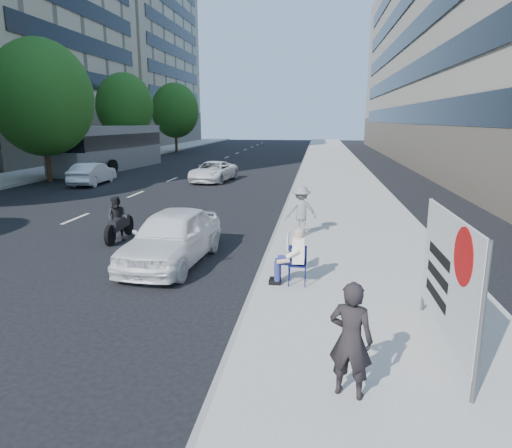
% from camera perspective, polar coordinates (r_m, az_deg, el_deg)
% --- Properties ---
extents(ground, '(160.00, 160.00, 0.00)m').
position_cam_1_polar(ground, '(9.47, -10.24, -10.70)').
color(ground, black).
rests_on(ground, ground).
extents(near_sidewalk, '(5.00, 120.00, 0.15)m').
position_cam_1_polar(near_sidewalk, '(28.50, 10.14, 5.28)').
color(near_sidewalk, '#A09D96').
rests_on(near_sidewalk, ground).
extents(far_sidewalk, '(4.50, 120.00, 0.15)m').
position_cam_1_polar(far_sidewalk, '(34.53, -26.92, 5.39)').
color(far_sidewalk, '#A09D96').
rests_on(far_sidewalk, ground).
extents(far_bldg_north, '(22.00, 28.00, 28.00)m').
position_cam_1_polar(far_bldg_north, '(78.19, -18.26, 19.82)').
color(far_bldg_north, '#BEAF8E').
rests_on(far_bldg_north, ground).
extents(near_building, '(14.00, 70.00, 20.00)m').
position_cam_1_polar(near_building, '(43.13, 28.70, 19.74)').
color(near_building, '#A0998A').
rests_on(near_building, ground).
extents(tree_far_c, '(6.00, 6.00, 8.47)m').
position_cam_1_polar(tree_far_c, '(31.01, -25.20, 14.06)').
color(tree_far_c, '#382616').
rests_on(tree_far_c, ground).
extents(tree_far_d, '(4.80, 4.80, 7.65)m').
position_cam_1_polar(tree_far_d, '(41.65, -16.08, 13.97)').
color(tree_far_d, '#382616').
rests_on(tree_far_d, ground).
extents(tree_far_e, '(5.40, 5.40, 7.89)m').
position_cam_1_polar(tree_far_e, '(54.79, -10.08, 13.78)').
color(tree_far_e, '#382616').
rests_on(tree_far_e, ground).
extents(seated_protester, '(0.83, 1.11, 1.31)m').
position_cam_1_polar(seated_protester, '(10.19, 4.61, -3.59)').
color(seated_protester, navy).
rests_on(seated_protester, near_sidewalk).
extents(jogger, '(1.14, 0.82, 1.59)m').
position_cam_1_polar(jogger, '(14.51, 5.65, 1.65)').
color(jogger, gray).
rests_on(jogger, near_sidewalk).
extents(pedestrian_woman, '(0.67, 0.54, 1.60)m').
position_cam_1_polar(pedestrian_woman, '(6.28, 11.76, -13.96)').
color(pedestrian_woman, black).
rests_on(pedestrian_woman, near_sidewalk).
extents(protest_banner, '(0.08, 3.06, 2.20)m').
position_cam_1_polar(protest_banner, '(7.77, 22.89, -5.82)').
color(protest_banner, '#4C4C4C').
rests_on(protest_banner, near_sidewalk).
extents(white_sedan_near, '(2.05, 4.42, 1.47)m').
position_cam_1_polar(white_sedan_near, '(12.30, -10.47, -1.57)').
color(white_sedan_near, white).
rests_on(white_sedan_near, ground).
extents(white_sedan_mid, '(1.57, 4.01, 1.30)m').
position_cam_1_polar(white_sedan_mid, '(28.81, -19.77, 5.96)').
color(white_sedan_mid, white).
rests_on(white_sedan_mid, ground).
extents(white_sedan_far, '(2.61, 4.66, 1.23)m').
position_cam_1_polar(white_sedan_far, '(28.64, -5.37, 6.55)').
color(white_sedan_far, white).
rests_on(white_sedan_far, ground).
extents(motorcycle, '(0.72, 2.05, 1.42)m').
position_cam_1_polar(motorcycle, '(15.07, -16.86, 0.38)').
color(motorcycle, black).
rests_on(motorcycle, ground).
extents(bus, '(3.83, 12.28, 3.30)m').
position_cam_1_polar(bus, '(36.95, -17.72, 9.01)').
color(bus, slate).
rests_on(bus, ground).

